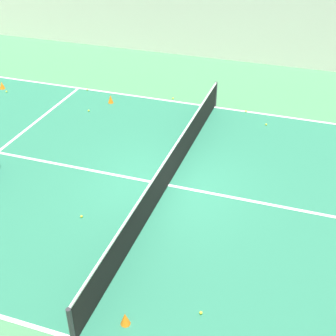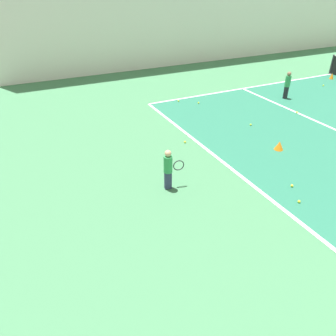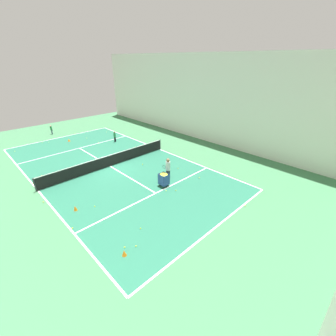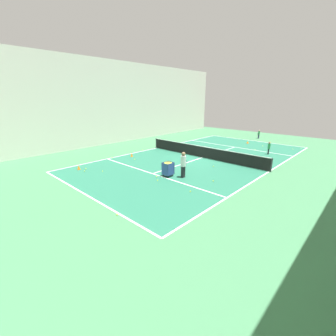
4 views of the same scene
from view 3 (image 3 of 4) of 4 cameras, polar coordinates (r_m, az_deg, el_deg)
ground_plane at (r=19.55m, az=-14.52°, el=0.45°), size 36.17×36.17×0.00m
court_playing_area at (r=19.55m, az=-14.52°, el=0.46°), size 11.23×21.34×0.00m
line_baseline_near at (r=28.82m, az=-25.49°, el=7.06°), size 11.23×0.10×0.00m
line_baseline_far at (r=12.70m, az=11.76°, el=-14.71°), size 11.23×0.10×0.00m
line_sideline_left at (r=22.52m, az=-2.20°, el=4.78°), size 0.10×21.34×0.00m
line_sideline_right at (r=17.90m, az=-30.11°, el=-4.99°), size 0.10×21.34×0.00m
line_service_near at (r=24.51m, az=-21.56°, el=4.73°), size 11.23×0.10×0.00m
line_service_far at (r=15.25m, az=-3.14°, el=-6.41°), size 11.23×0.10×0.00m
line_centre_service at (r=19.55m, az=-14.53°, el=0.47°), size 0.10×11.74×0.00m
hall_enclosure_left at (r=25.25m, az=7.35°, el=17.21°), size 0.15×32.47×8.74m
tennis_net at (r=19.34m, az=-14.69°, el=1.82°), size 11.53×0.10×0.99m
player_near_baseline at (r=30.41m, az=-27.53°, el=8.77°), size 0.25×0.56×1.08m
coach_at_net at (r=16.49m, az=-0.02°, el=0.13°), size 0.36×0.67×1.69m
child_midcourt at (r=25.13m, az=-13.39°, el=7.96°), size 0.27×0.27×1.15m
ball_cart at (r=15.77m, az=-1.07°, el=-2.37°), size 0.58×0.63×0.95m
training_cone_0 at (r=27.01m, az=-23.85°, el=6.52°), size 0.28×0.28×0.27m
training_cone_1 at (r=11.20m, az=-11.08°, el=-20.42°), size 0.22×0.22×0.31m
training_cone_2 at (r=14.66m, az=-22.49°, el=-9.39°), size 0.22×0.22×0.32m
training_cone_3 at (r=22.61m, az=-4.76°, el=5.19°), size 0.21×0.21×0.29m
tennis_ball_0 at (r=11.61m, az=-10.96°, el=-19.14°), size 0.07×0.07×0.07m
tennis_ball_1 at (r=14.64m, az=-18.13°, el=-9.26°), size 0.07×0.07×0.07m
tennis_ball_2 at (r=12.47m, az=-7.00°, el=-14.97°), size 0.07×0.07×0.07m
tennis_ball_3 at (r=27.33m, az=-19.94°, el=7.18°), size 0.07×0.07×0.07m
tennis_ball_4 at (r=16.34m, az=-29.10°, el=-7.55°), size 0.07×0.07×0.07m
tennis_ball_5 at (r=27.60m, az=-27.99°, el=5.83°), size 0.07×0.07×0.07m
tennis_ball_6 at (r=25.34m, az=-17.23°, el=6.15°), size 0.07×0.07×0.07m
tennis_ball_7 at (r=27.78m, az=-29.32°, el=5.65°), size 0.07×0.07×0.07m
tennis_ball_8 at (r=19.93m, az=-29.43°, el=-1.67°), size 0.07×0.07×0.07m
tennis_ball_9 at (r=29.72m, az=-22.58°, el=8.20°), size 0.07×0.07×0.07m
tennis_ball_10 at (r=18.99m, az=-31.05°, el=-3.39°), size 0.07×0.07×0.07m
tennis_ball_11 at (r=13.42m, az=-23.11°, el=-13.86°), size 0.07×0.07×0.07m
tennis_ball_12 at (r=11.58m, az=-8.13°, el=-19.03°), size 0.07×0.07×0.07m
tennis_ball_13 at (r=28.92m, az=-15.38°, el=8.81°), size 0.07×0.07×0.07m
tennis_ball_14 at (r=19.29m, az=-6.50°, el=0.92°), size 0.07×0.07×0.07m
tennis_ball_15 at (r=23.27m, az=-8.31°, el=5.32°), size 0.07×0.07×0.07m
tennis_ball_16 at (r=18.51m, az=2.56°, el=-0.05°), size 0.07×0.07×0.07m
tennis_ball_17 at (r=15.43m, az=-0.48°, el=-5.80°), size 0.07×0.07×0.07m
tennis_ball_18 at (r=17.19m, az=7.92°, el=-2.48°), size 0.07×0.07×0.07m
tennis_ball_19 at (r=15.49m, az=2.00°, el=-5.68°), size 0.07×0.07×0.07m
tennis_ball_20 at (r=29.72m, az=-15.04°, el=9.31°), size 0.07×0.07×0.07m
tennis_ball_21 at (r=14.77m, az=19.03°, el=-9.05°), size 0.07×0.07×0.07m
tennis_ball_22 at (r=26.55m, az=-34.35°, el=3.55°), size 0.07×0.07×0.07m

